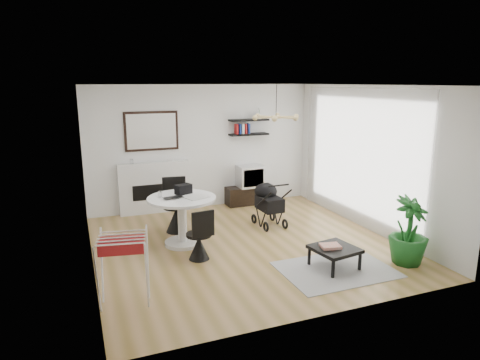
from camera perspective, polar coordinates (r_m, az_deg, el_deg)
name	(u,v)px	position (r m, az deg, el deg)	size (l,w,h in m)	color
floor	(245,244)	(7.51, 0.67, -8.55)	(5.00, 5.00, 0.00)	olive
ceiling	(245,85)	(6.98, 0.73, 12.53)	(5.00, 5.00, 0.00)	white
wall_back	(202,147)	(9.45, -5.02, 4.39)	(5.00, 5.00, 0.00)	white
wall_left	(87,180)	(6.62, -19.78, -0.05)	(5.00, 5.00, 0.00)	white
wall_right	(369,158)	(8.37, 16.78, 2.77)	(5.00, 5.00, 0.00)	white
sheer_curtain	(358,157)	(8.47, 15.42, 2.97)	(0.04, 3.60, 2.60)	white
fireplace	(154,181)	(9.26, -11.35, -0.19)	(1.50, 0.17, 2.16)	white
shelf_lower	(249,134)	(9.64, 1.18, 6.11)	(0.90, 0.25, 0.04)	black
shelf_upper	(249,120)	(9.61, 1.19, 8.01)	(0.90, 0.25, 0.04)	black
pendant_lamp	(276,117)	(7.57, 4.83, 8.36)	(0.90, 0.90, 0.10)	tan
tv_console	(250,195)	(9.84, 1.31, -2.02)	(1.10, 0.39, 0.41)	black
crt_tv	(250,176)	(9.73, 1.30, 0.54)	(0.56, 0.49, 0.49)	silver
dining_table	(182,214)	(7.37, -7.73, -4.46)	(1.16, 1.16, 0.85)	white
laptop	(174,198)	(7.19, -8.78, -2.43)	(0.33, 0.22, 0.03)	black
black_bag	(183,189)	(7.49, -7.56, -1.21)	(0.27, 0.16, 0.16)	black
newspaper	(197,197)	(7.25, -5.82, -2.28)	(0.37, 0.31, 0.01)	silver
drinking_glass	(160,194)	(7.35, -10.62, -1.85)	(0.06, 0.06, 0.10)	white
chair_far	(176,215)	(8.11, -8.51, -4.63)	(0.48, 0.50, 1.01)	black
chair_near	(199,244)	(6.84, -5.44, -8.43)	(0.41, 0.42, 0.84)	black
drying_rack	(124,269)	(5.61, -15.25, -11.39)	(0.71, 0.68, 0.92)	white
stroller	(268,206)	(8.37, 3.79, -3.42)	(0.49, 0.77, 0.92)	black
rug	(336,270)	(6.70, 12.67, -11.57)	(1.65, 1.19, 0.01)	#9D9D9D
coffee_table	(335,250)	(6.66, 12.51, -9.05)	(0.71, 0.71, 0.32)	black
magazines	(330,246)	(6.62, 11.95, -8.62)	(0.29, 0.23, 0.04)	#E25638
potted_plant	(409,231)	(7.07, 21.61, -6.33)	(0.59, 0.59, 1.06)	#1A5C1F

